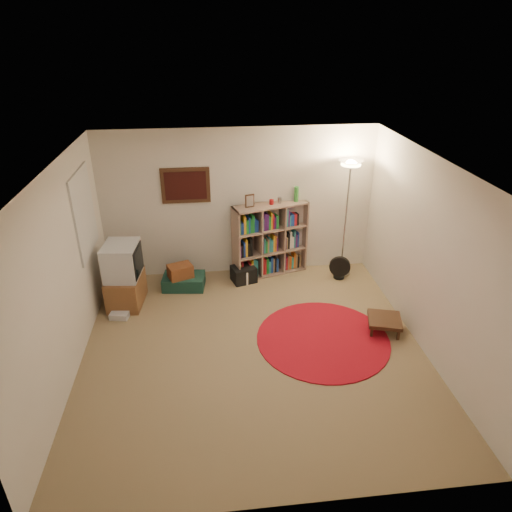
{
  "coord_description": "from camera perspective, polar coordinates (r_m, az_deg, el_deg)",
  "views": [
    {
      "loc": [
        -0.52,
        -4.86,
        3.89
      ],
      "look_at": [
        0.1,
        0.6,
        1.1
      ],
      "focal_mm": 32.0,
      "sensor_mm": 36.0,
      "label": 1
    }
  ],
  "objects": [
    {
      "name": "side_table",
      "position": [
        6.74,
        15.78,
        -7.75
      ],
      "size": [
        0.56,
        0.56,
        0.21
      ],
      "rotation": [
        0.0,
        0.0,
        -0.27
      ],
      "color": "#361F12",
      "rests_on": "ground"
    },
    {
      "name": "floor_lamp",
      "position": [
        7.5,
        11.58,
        9.14
      ],
      "size": [
        0.45,
        0.45,
        2.01
      ],
      "rotation": [
        0.0,
        0.0,
        -0.17
      ],
      "color": "#A5A6AA",
      "rests_on": "ground"
    },
    {
      "name": "duffel_bag",
      "position": [
        7.71,
        -1.55,
        -2.27
      ],
      "size": [
        0.46,
        0.41,
        0.27
      ],
      "rotation": [
        0.0,
        0.0,
        0.28
      ],
      "color": "black",
      "rests_on": "ground"
    },
    {
      "name": "tv_stand",
      "position": [
        7.21,
        -16.13,
        -2.4
      ],
      "size": [
        0.55,
        0.74,
        1.01
      ],
      "rotation": [
        0.0,
        0.0,
        -0.1
      ],
      "color": "brown",
      "rests_on": "ground"
    },
    {
      "name": "room",
      "position": [
        5.59,
        -0.94,
        -1.15
      ],
      "size": [
        4.54,
        4.54,
        2.54
      ],
      "color": "#846E4D",
      "rests_on": "ground"
    },
    {
      "name": "suitcase",
      "position": [
        7.64,
        -9.0,
        -3.16
      ],
      "size": [
        0.72,
        0.51,
        0.22
      ],
      "rotation": [
        0.0,
        0.0,
        -0.11
      ],
      "color": "#14372E",
      "rests_on": "ground"
    },
    {
      "name": "wicker_basket",
      "position": [
        7.5,
        -9.44,
        -1.88
      ],
      "size": [
        0.45,
        0.39,
        0.22
      ],
      "rotation": [
        0.0,
        0.0,
        0.38
      ],
      "color": "brown",
      "rests_on": "suitcase"
    },
    {
      "name": "floor_fan",
      "position": [
        7.89,
        10.42,
        -1.44
      ],
      "size": [
        0.36,
        0.24,
        0.41
      ],
      "rotation": [
        0.0,
        0.0,
        -0.3
      ],
      "color": "black",
      "rests_on": "ground"
    },
    {
      "name": "paper_towel",
      "position": [
        7.63,
        -1.25,
        -2.71
      ],
      "size": [
        0.14,
        0.14,
        0.24
      ],
      "rotation": [
        0.0,
        0.0,
        0.25
      ],
      "color": "silver",
      "rests_on": "ground"
    },
    {
      "name": "red_rug",
      "position": [
        6.49,
        8.35,
        -10.19
      ],
      "size": [
        1.83,
        1.83,
        0.02
      ],
      "color": "maroon",
      "rests_on": "ground"
    },
    {
      "name": "dvd_box",
      "position": [
        7.13,
        -16.63,
        -7.01
      ],
      "size": [
        0.3,
        0.27,
        0.09
      ],
      "rotation": [
        0.0,
        0.0,
        -0.19
      ],
      "color": "silver",
      "rests_on": "ground"
    },
    {
      "name": "bookshelf",
      "position": [
        7.77,
        1.61,
        1.95
      ],
      "size": [
        1.32,
        0.71,
        1.52
      ],
      "rotation": [
        0.0,
        0.0,
        0.29
      ],
      "color": "#886B5B",
      "rests_on": "ground"
    }
  ]
}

